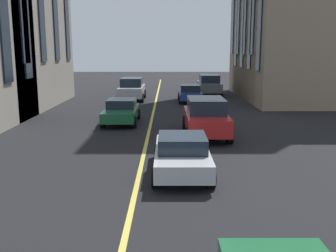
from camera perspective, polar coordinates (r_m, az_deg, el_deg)
lane_centre_line at (r=16.66m, az=-3.40°, el=-3.42°), size 80.00×0.16×0.01m
car_grey_far at (r=37.09m, az=6.04°, el=6.05°), size 4.70×2.14×1.88m
car_silver_trailing at (r=32.96m, az=-5.30°, el=5.45°), size 4.70×2.14×1.88m
car_silver_mid at (r=13.30m, az=2.05°, el=-4.03°), size 4.40×1.95×1.37m
car_blue_parked_b at (r=31.81m, az=3.23°, el=4.79°), size 3.90×1.89×1.40m
car_green_oncoming at (r=22.71m, az=-6.82°, el=2.21°), size 4.40×1.95×1.37m
car_red_parked_a at (r=19.04m, az=5.55°, el=1.34°), size 4.70×2.14×1.88m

